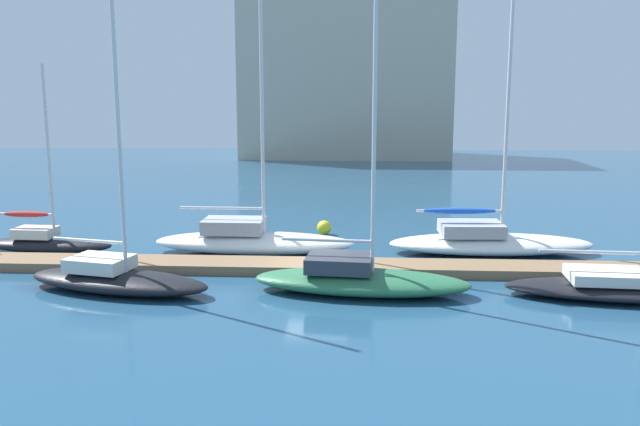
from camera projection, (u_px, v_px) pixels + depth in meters
ground_plane at (317, 271)px, 26.31m from camera, size 120.00×120.00×0.00m
dock_pier at (317, 267)px, 26.28m from camera, size 28.50×1.86×0.37m
sailboat_0 at (47, 241)px, 29.42m from camera, size 5.87×1.98×8.24m
sailboat_1 at (116, 277)px, 23.57m from camera, size 7.33×3.80×10.59m
sailboat_2 at (252, 239)px, 29.25m from camera, size 8.88×2.64×14.45m
sailboat_3 at (359, 277)px, 23.35m from camera, size 7.88×3.29×12.58m
sailboat_4 at (488, 240)px, 29.16m from camera, size 9.07×3.25×12.89m
sailboat_5 at (629, 285)px, 22.77m from camera, size 8.75×3.14×12.30m
mooring_buoy_yellow at (324, 228)px, 33.12m from camera, size 0.72×0.72×0.72m
harbor_building_distant at (346, 81)px, 74.48m from camera, size 22.77×12.09×16.90m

